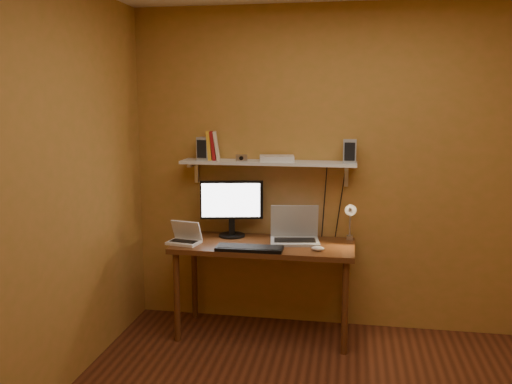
% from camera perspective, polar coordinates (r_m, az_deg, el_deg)
% --- Properties ---
extents(room, '(3.44, 3.24, 2.64)m').
position_cam_1_polar(room, '(2.83, 8.19, -1.72)').
color(room, '#5E2A18').
rests_on(room, ground).
extents(desk, '(1.40, 0.60, 0.75)m').
position_cam_1_polar(desk, '(4.27, 0.83, -6.52)').
color(desk, '#5F2C16').
rests_on(desk, ground).
extents(wall_shelf, '(1.40, 0.25, 0.21)m').
position_cam_1_polar(wall_shelf, '(4.32, 1.26, 3.07)').
color(wall_shelf, white).
rests_on(wall_shelf, room).
extents(monitor, '(0.51, 0.25, 0.46)m').
position_cam_1_polar(monitor, '(4.41, -2.58, -1.41)').
color(monitor, black).
rests_on(monitor, desk).
extents(laptop, '(0.41, 0.32, 0.28)m').
position_cam_1_polar(laptop, '(4.30, 4.08, -4.23)').
color(laptop, '#999BA1').
rests_on(laptop, desk).
extents(netbook, '(0.27, 0.22, 0.18)m').
position_cam_1_polar(netbook, '(4.27, -7.48, -4.70)').
color(netbook, white).
rests_on(netbook, desk).
extents(keyboard, '(0.50, 0.17, 0.03)m').
position_cam_1_polar(keyboard, '(4.05, -0.69, -5.95)').
color(keyboard, black).
rests_on(keyboard, desk).
extents(mouse, '(0.11, 0.08, 0.03)m').
position_cam_1_polar(mouse, '(4.06, 6.53, -5.92)').
color(mouse, white).
rests_on(mouse, desk).
extents(desk_lamp, '(0.09, 0.23, 0.38)m').
position_cam_1_polar(desk_lamp, '(4.27, 9.90, -2.59)').
color(desk_lamp, silver).
rests_on(desk_lamp, desk).
extents(speaker_left, '(0.12, 0.12, 0.18)m').
position_cam_1_polar(speaker_left, '(4.41, -5.41, 4.58)').
color(speaker_left, '#999BA1').
rests_on(speaker_left, wall_shelf).
extents(speaker_right, '(0.10, 0.10, 0.18)m').
position_cam_1_polar(speaker_right, '(4.27, 9.83, 4.28)').
color(speaker_right, '#999BA1').
rests_on(speaker_right, wall_shelf).
extents(books, '(0.15, 0.17, 0.23)m').
position_cam_1_polar(books, '(4.41, -4.59, 4.89)').
color(books, yellow).
rests_on(books, wall_shelf).
extents(shelf_camera, '(0.09, 0.04, 0.05)m').
position_cam_1_polar(shelf_camera, '(4.29, -1.53, 3.60)').
color(shelf_camera, silver).
rests_on(shelf_camera, wall_shelf).
extents(router, '(0.30, 0.22, 0.05)m').
position_cam_1_polar(router, '(4.31, 2.20, 3.56)').
color(router, white).
rests_on(router, wall_shelf).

